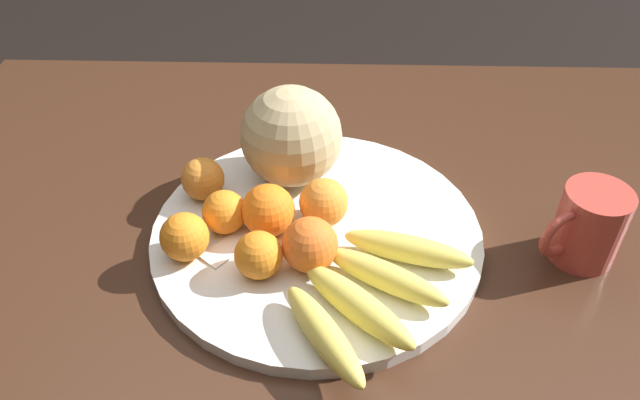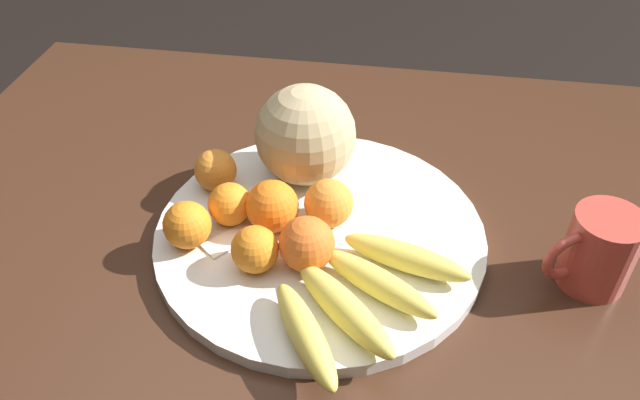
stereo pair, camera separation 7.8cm
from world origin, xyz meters
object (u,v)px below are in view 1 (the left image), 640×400
orange_side_extra (188,237)px  orange_back_right (206,179)px  fruit_bowl (320,234)px  orange_mid_center (314,245)px  orange_top_small (327,203)px  orange_back_left (272,210)px  ceramic_mug (591,226)px  melon (294,136)px  orange_front_left (262,255)px  orange_front_right (228,212)px  banana_bunch (374,289)px  produce_tag (234,247)px  kitchen_table (335,268)px

orange_side_extra → orange_back_right: bearing=88.6°
fruit_bowl → orange_mid_center: 0.08m
orange_top_small → orange_side_extra: (-0.17, -0.07, -0.00)m
fruit_bowl → orange_back_left: 0.07m
orange_back_left → ceramic_mug: (0.40, -0.02, -0.00)m
melon → orange_top_small: size_ratio=2.18×
orange_back_right → ceramic_mug: bearing=-9.7°
orange_front_left → orange_front_right: orange_front_left is taller
orange_front_left → orange_back_left: 0.07m
orange_front_right → banana_bunch: bearing=-32.4°
melon → orange_mid_center: bearing=-79.5°
melon → orange_front_left: bearing=-98.6°
fruit_bowl → produce_tag: produce_tag is taller
kitchen_table → ceramic_mug: 0.35m
orange_top_small → ceramic_mug: bearing=-6.3°
orange_front_left → orange_top_small: size_ratio=0.91×
banana_bunch → orange_side_extra: orange_side_extra is taller
kitchen_table → ceramic_mug: ceramic_mug is taller
fruit_bowl → orange_top_small: size_ratio=6.71×
orange_top_small → ceramic_mug: size_ratio=0.56×
melon → orange_mid_center: size_ratio=2.05×
orange_top_small → orange_front_left: bearing=-128.5°
orange_side_extra → banana_bunch: bearing=-16.7°
fruit_bowl → ceramic_mug: 0.34m
kitchen_table → orange_back_left: (-0.08, -0.04, 0.15)m
ceramic_mug → orange_mid_center: bearing=-172.6°
fruit_bowl → orange_front_right: 0.12m
orange_side_extra → produce_tag: size_ratio=0.77×
melon → orange_side_extra: (-0.12, -0.16, -0.04)m
orange_side_extra → ceramic_mug: (0.49, 0.03, 0.00)m
orange_back_left → orange_mid_center: bearing=-47.5°
orange_back_left → orange_side_extra: 0.11m
orange_back_right → orange_top_small: orange_top_small is taller
orange_side_extra → orange_front_right: bearing=49.7°
orange_top_small → ceramic_mug: ceramic_mug is taller
orange_mid_center → orange_side_extra: orange_mid_center is taller
orange_mid_center → kitchen_table: bearing=75.7°
fruit_bowl → orange_front_right: (-0.12, -0.00, 0.04)m
melon → orange_mid_center: (0.03, -0.17, -0.04)m
orange_top_small → produce_tag: bearing=-155.4°
orange_front_right → fruit_bowl: bearing=0.9°
melon → produce_tag: (-0.07, -0.15, -0.07)m
orange_top_small → orange_front_right: bearing=-171.9°
melon → orange_back_right: 0.13m
ceramic_mug → fruit_bowl: bearing=176.6°
fruit_bowl → orange_front_left: orange_front_left is taller
orange_mid_center → orange_side_extra: bearing=175.0°
produce_tag → orange_top_small: bearing=-24.7°
orange_front_left → orange_side_extra: bearing=163.6°
kitchen_table → orange_back_right: (-0.18, 0.02, 0.15)m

